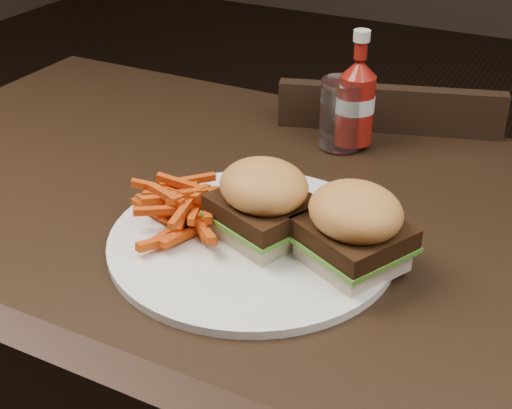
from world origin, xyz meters
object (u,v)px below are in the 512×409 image
at_px(dining_table, 238,231).
at_px(ketchup_bottle, 356,110).
at_px(chair_far, 374,242).
at_px(plate, 252,241).
at_px(tumbler, 342,113).

distance_m(dining_table, ketchup_bottle, 0.28).
xyz_separation_m(chair_far, plate, (0.01, -0.55, 0.33)).
relative_size(ketchup_bottle, tumbler, 1.01).
relative_size(dining_table, ketchup_bottle, 11.65).
height_order(dining_table, plate, plate).
height_order(dining_table, tumbler, tumbler).
relative_size(dining_table, chair_far, 3.28).
height_order(plate, tumbler, tumbler).
xyz_separation_m(plate, tumbler, (-0.01, 0.30, 0.05)).
distance_m(plate, ketchup_bottle, 0.31).
xyz_separation_m(dining_table, chair_far, (0.04, 0.50, -0.30)).
height_order(plate, ketchup_bottle, ketchup_bottle).
height_order(chair_far, tumbler, tumbler).
height_order(dining_table, ketchup_bottle, ketchup_bottle).
distance_m(chair_far, ketchup_bottle, 0.45).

